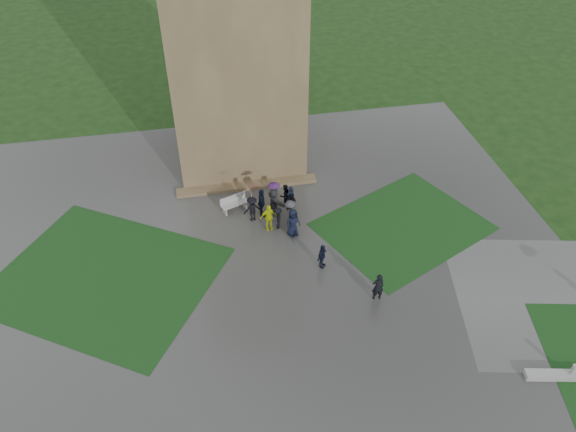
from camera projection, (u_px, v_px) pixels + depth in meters
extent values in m
plane|color=black|center=(275.00, 311.00, 28.09)|extent=(120.00, 120.00, 0.00)
cube|color=#353532|center=(269.00, 282.00, 29.60)|extent=(34.00, 34.00, 0.02)
cube|color=#123413|center=(105.00, 277.00, 29.87)|extent=(14.10, 13.46, 0.01)
cube|color=#123413|center=(403.00, 226.00, 33.10)|extent=(11.12, 10.15, 0.01)
cube|color=brown|center=(231.00, 24.00, 33.73)|extent=(8.00, 8.00, 18.00)
cube|color=brown|center=(247.00, 186.00, 36.04)|extent=(9.00, 0.80, 0.22)
cylinder|color=gray|center=(572.00, 372.00, 24.81)|extent=(0.20, 0.20, 0.90)
cube|color=#A3A39E|center=(235.00, 204.00, 33.95)|extent=(1.76, 1.06, 0.07)
cube|color=#A3A39E|center=(225.00, 211.00, 33.85)|extent=(0.24, 0.45, 0.47)
cube|color=#A3A39E|center=(245.00, 204.00, 34.39)|extent=(0.24, 0.45, 0.47)
cube|color=#A3A39E|center=(233.00, 198.00, 33.95)|extent=(1.60, 0.63, 0.45)
imported|color=black|center=(292.00, 205.00, 33.26)|extent=(1.09, 1.14, 1.72)
imported|color=black|center=(290.00, 198.00, 33.93)|extent=(0.70, 0.59, 1.61)
imported|color=black|center=(285.00, 195.00, 34.24)|extent=(0.82, 0.69, 1.48)
imported|color=#3A3A3E|center=(274.00, 201.00, 33.47)|extent=(1.20, 1.82, 1.84)
imported|color=black|center=(262.00, 203.00, 33.34)|extent=(0.77, 1.17, 1.85)
imported|color=black|center=(252.00, 209.00, 33.05)|extent=(1.17, 0.78, 1.66)
imported|color=#CDDC0C|center=(269.00, 217.00, 32.39)|extent=(1.07, 0.69, 1.73)
imported|color=black|center=(278.00, 218.00, 32.54)|extent=(0.61, 1.00, 1.47)
imported|color=black|center=(293.00, 223.00, 31.97)|extent=(1.06, 0.93, 1.81)
imported|color=#3A3A3E|center=(290.00, 213.00, 32.70)|extent=(1.03, 1.25, 1.72)
imported|color=#ED617D|center=(251.00, 191.00, 32.23)|extent=(0.99, 0.99, 0.91)
imported|color=purple|center=(274.00, 187.00, 32.80)|extent=(0.68, 0.68, 0.60)
imported|color=black|center=(322.00, 256.00, 30.03)|extent=(0.97, 1.00, 1.52)
imported|color=black|center=(378.00, 287.00, 28.20)|extent=(0.62, 0.41, 1.69)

